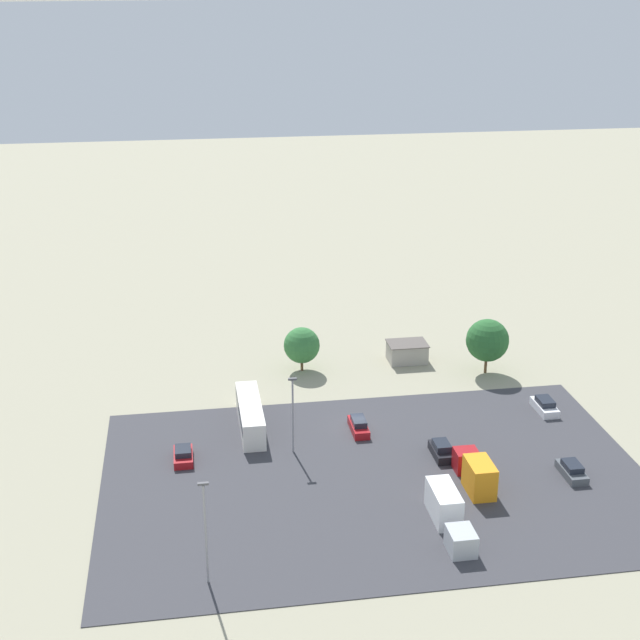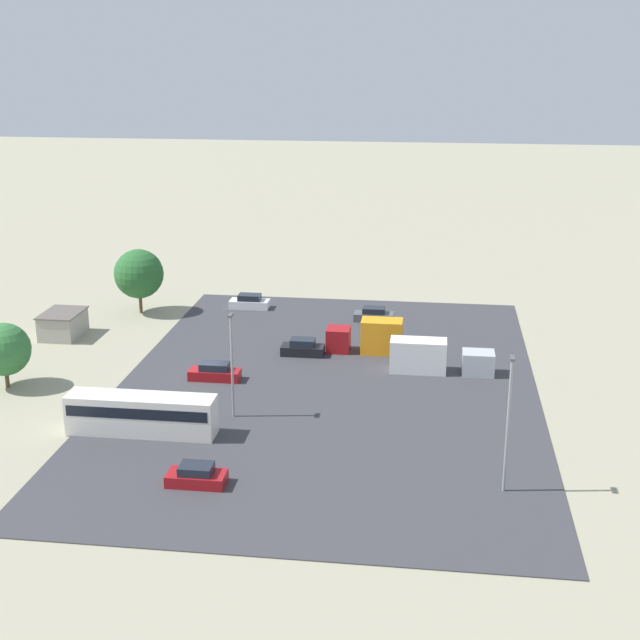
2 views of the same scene
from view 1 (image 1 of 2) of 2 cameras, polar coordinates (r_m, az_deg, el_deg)
The scene contains 15 objects.
ground_plane at distance 100.72m, azimuth 2.29°, elevation -6.97°, with size 400.00×400.00×0.00m, color gray.
parking_lot_surface at distance 91.46m, azimuth 3.62°, elevation -10.08°, with size 54.90×36.39×0.08m.
shed_building at distance 117.86m, azimuth 5.59°, elevation -2.05°, with size 5.16×3.79×2.59m.
bus at distance 100.33m, azimuth -4.49°, elevation -6.02°, with size 2.51×11.50×3.07m.
parked_car_0 at distance 95.65m, azimuth 7.78°, elevation -8.26°, with size 1.86×4.13×1.60m.
parked_car_1 at distance 99.77m, azimuth 2.49°, elevation -6.78°, with size 1.72×4.56×1.58m.
parked_car_2 at distance 95.07m, azimuth -8.74°, elevation -8.56°, with size 1.98×4.02×1.45m.
parked_car_3 at distance 107.34m, azimuth 14.19°, elevation -5.35°, with size 1.94×4.45×1.58m.
parked_car_4 at distance 94.79m, azimuth 15.82°, elevation -9.26°, with size 1.87×4.27×1.47m.
parked_truck_0 at distance 84.16m, azimuth 8.22°, elevation -12.15°, with size 2.31×9.40×3.01m.
parked_truck_1 at distance 90.52m, azimuth 9.93°, elevation -9.59°, with size 2.38×7.30×3.30m.
tree_near_shed at distance 113.73m, azimuth -1.18°, elevation -1.62°, with size 4.63×4.63×5.82m.
tree_apron_mid at distance 114.59m, azimuth 10.67°, elevation -1.29°, with size 5.44×5.44×7.22m.
light_pole_lot_centre at distance 93.72m, azimuth -1.75°, elevation -5.89°, with size 0.90×0.28×8.61m.
light_pole_lot_edge at distance 75.00m, azimuth -7.34°, elevation -13.12°, with size 0.90×0.28×9.55m.
Camera 1 is at (17.76, 87.28, 47.03)m, focal length 50.00 mm.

